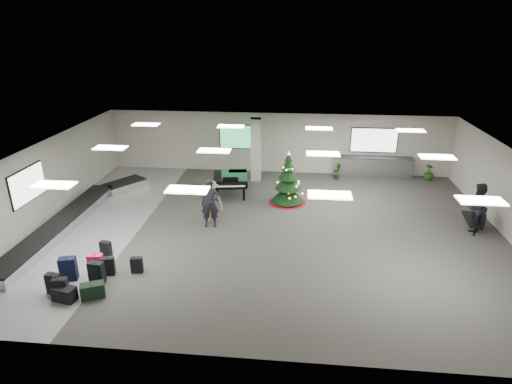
# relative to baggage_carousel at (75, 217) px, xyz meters

# --- Properties ---
(ground) EXTENTS (18.00, 18.00, 0.00)m
(ground) POSITION_rel_baggage_carousel_xyz_m (7.84, 0.08, -0.21)
(ground) COLOR #3D3A37
(ground) RESTS_ON ground
(room_envelope) EXTENTS (18.02, 14.02, 3.21)m
(room_envelope) POSITION_rel_baggage_carousel_xyz_m (7.46, 0.75, 2.12)
(room_envelope) COLOR beige
(room_envelope) RESTS_ON ground
(baggage_carousel) EXTENTS (2.28, 9.71, 0.43)m
(baggage_carousel) POSITION_rel_baggage_carousel_xyz_m (0.00, 0.00, 0.00)
(baggage_carousel) COLOR silver
(baggage_carousel) RESTS_ON ground
(service_counter) EXTENTS (4.05, 0.65, 1.08)m
(service_counter) POSITION_rel_baggage_carousel_xyz_m (12.84, 6.73, 0.33)
(service_counter) COLOR silver
(service_counter) RESTS_ON ground
(suitcase_0) EXTENTS (0.44, 0.28, 0.67)m
(suitcase_0) POSITION_rel_baggage_carousel_xyz_m (1.83, -4.81, 0.11)
(suitcase_0) COLOR black
(suitcase_0) RESTS_ON ground
(suitcase_1) EXTENTS (0.49, 0.28, 0.74)m
(suitcase_1) POSITION_rel_baggage_carousel_xyz_m (2.87, -4.16, 0.15)
(suitcase_1) COLOR black
(suitcase_1) RESTS_ON ground
(pink_suitcase) EXTENTS (0.47, 0.30, 0.73)m
(pink_suitcase) POSITION_rel_baggage_carousel_xyz_m (2.62, -3.69, 0.14)
(pink_suitcase) COLOR #FF215A
(pink_suitcase) RESTS_ON ground
(suitcase_3) EXTENTS (0.45, 0.31, 0.63)m
(suitcase_3) POSITION_rel_baggage_carousel_xyz_m (3.01, -3.67, 0.09)
(suitcase_3) COLOR black
(suitcase_3) RESTS_ON ground
(navy_suitcase) EXTENTS (0.56, 0.41, 0.79)m
(navy_suitcase) POSITION_rel_baggage_carousel_xyz_m (1.91, -4.08, 0.17)
(navy_suitcase) COLOR black
(navy_suitcase) RESTS_ON ground
(suitcase_5) EXTENTS (0.45, 0.29, 0.65)m
(suitcase_5) POSITION_rel_baggage_carousel_xyz_m (2.14, -4.98, 0.10)
(suitcase_5) COLOR black
(suitcase_5) RESTS_ON ground
(green_duffel) EXTENTS (0.75, 0.58, 0.47)m
(green_duffel) POSITION_rel_baggage_carousel_xyz_m (3.06, -4.90, 0.01)
(green_duffel) COLOR black
(green_duffel) RESTS_ON ground
(suitcase_7) EXTENTS (0.39, 0.24, 0.56)m
(suitcase_7) POSITION_rel_baggage_carousel_xyz_m (3.88, -3.46, 0.06)
(suitcase_7) COLOR black
(suitcase_7) RESTS_ON ground
(suitcase_8) EXTENTS (0.40, 0.28, 0.56)m
(suitcase_8) POSITION_rel_baggage_carousel_xyz_m (2.42, -2.52, 0.06)
(suitcase_8) COLOR black
(suitcase_8) RESTS_ON ground
(black_duffel) EXTENTS (0.72, 0.48, 0.46)m
(black_duffel) POSITION_rel_baggage_carousel_xyz_m (2.32, -5.13, 0.00)
(black_duffel) COLOR black
(black_duffel) RESTS_ON ground
(christmas_tree) EXTENTS (1.69, 1.69, 2.41)m
(christmas_tree) POSITION_rel_baggage_carousel_xyz_m (8.55, 2.85, 0.61)
(christmas_tree) COLOR #68090D
(christmas_tree) RESTS_ON ground
(grand_piano) EXTENTS (1.81, 2.19, 1.13)m
(grand_piano) POSITION_rel_baggage_carousel_xyz_m (5.87, 3.44, 0.59)
(grand_piano) COLOR black
(grand_piano) RESTS_ON ground
(bench) EXTENTS (0.70, 1.55, 0.95)m
(bench) POSITION_rel_baggage_carousel_xyz_m (15.90, 0.88, 0.32)
(bench) COLOR black
(bench) RESTS_ON ground
(traveler_a) EXTENTS (0.79, 0.60, 1.96)m
(traveler_a) POSITION_rel_baggage_carousel_xyz_m (5.59, 0.13, 0.77)
(traveler_a) COLOR black
(traveler_a) RESTS_ON ground
(traveler_b) EXTENTS (1.28, 0.98, 1.75)m
(traveler_b) POSITION_rel_baggage_carousel_xyz_m (5.53, 0.61, 0.66)
(traveler_b) COLOR olive
(traveler_b) RESTS_ON ground
(traveler_bench) EXTENTS (1.19, 1.18, 1.94)m
(traveler_bench) POSITION_rel_baggage_carousel_xyz_m (15.85, 0.79, 0.76)
(traveler_bench) COLOR black
(traveler_bench) RESTS_ON ground
(potted_plant_left) EXTENTS (0.53, 0.50, 0.77)m
(potted_plant_left) POSITION_rel_baggage_carousel_xyz_m (11.00, 6.17, 0.17)
(potted_plant_left) COLOR #1B4215
(potted_plant_left) RESTS_ON ground
(potted_plant_right) EXTENTS (0.66, 0.66, 0.84)m
(potted_plant_right) POSITION_rel_baggage_carousel_xyz_m (15.69, 6.58, 0.21)
(potted_plant_right) COLOR #1B4215
(potted_plant_right) RESTS_ON ground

